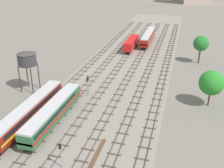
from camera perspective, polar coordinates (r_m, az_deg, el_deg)
The scene contains 19 objects.
ground_plane at distance 82.66m, azimuth 3.52°, elevation 4.31°, with size 480.00×480.00×0.00m, color slate.
ballast_bed at distance 82.66m, azimuth 3.52°, elevation 4.31°, with size 26.67×176.00×0.01m, color gray.
track_far_left at distance 86.39m, azimuth -3.74°, elevation 5.30°, with size 2.40×126.00×0.29m.
track_left at distance 85.08m, azimuth -0.84°, elevation 5.05°, with size 2.40×126.00×0.29m.
track_centre_left at distance 83.99m, azimuth 2.15°, elevation 4.77°, with size 2.40×126.00×0.29m.
track_centre at distance 83.14m, azimuth 5.20°, elevation 4.48°, with size 2.40×126.00×0.29m.
track_centre_right at distance 82.52m, azimuth 8.30°, elevation 4.16°, with size 2.40×126.00×0.29m.
track_right at distance 82.16m, azimuth 11.43°, elevation 3.83°, with size 2.40×126.00×0.29m.
passenger_coach_far_left_nearest at distance 53.86m, azimuth -17.10°, elevation -5.32°, with size 2.96×22.00×3.80m.
diesel_railcar_left_near at distance 52.23m, azimuth -12.47°, elevation -5.77°, with size 2.96×20.50×3.80m.
freight_boxcar_centre_left_mid at distance 96.34m, azimuth 4.13°, elevation 8.76°, with size 2.87×14.00×3.60m.
passenger_coach_centre_midfar at distance 105.53m, azimuth 7.74°, elevation 10.09°, with size 2.96×22.00×3.80m.
water_tower at distance 65.43m, azimuth -17.74°, elevation 5.15°, with size 4.49×4.49×9.77m.
signal_post_nearest at distance 41.33m, azimuth -10.89°, elevation -14.10°, with size 0.28×0.47×4.52m.
signal_post_near at distance 61.36m, azimuth -5.31°, elevation -0.07°, with size 0.28×0.47×4.71m.
signal_post_mid at distance 61.86m, azimuth -5.11°, elevation 0.31°, with size 0.28×0.47×4.98m.
lineside_tree_0 at distance 85.58m, azimuth 18.49°, elevation 8.20°, with size 4.64×4.64×8.61m.
lineside_tree_1 at distance 59.76m, azimuth 20.51°, elevation 0.22°, with size 5.30×5.30×8.08m.
spare_rail_bundle at distance 44.09m, azimuth -3.60°, elevation -15.46°, with size 0.60×10.00×0.24m, color brown.
Camera 1 is at (15.72, -20.03, 28.36)m, focal length 42.79 mm.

